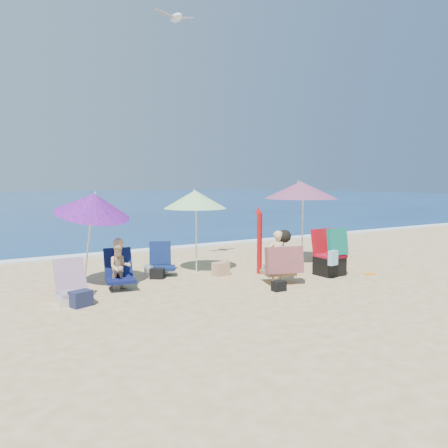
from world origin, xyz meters
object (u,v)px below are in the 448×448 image
camp_chair_left (330,256)px  seagull (176,18)px  umbrella_blue (93,204)px  chair_rainbow (73,291)px  chair_navy (158,265)px  person_center (280,258)px  umbrella_striped (195,199)px  umbrella_turquoise (301,190)px  furled_umbrella (259,237)px  camp_chair_right (330,258)px  person_left (119,266)px

camp_chair_left → seagull: seagull is taller
umbrella_blue → chair_rainbow: umbrella_blue is taller
chair_navy → person_center: bearing=-54.0°
umbrella_striped → person_center: 2.29m
umbrella_striped → chair_navy: umbrella_striped is taller
umbrella_turquoise → camp_chair_left: 1.71m
umbrella_blue → person_center: umbrella_blue is taller
seagull → chair_navy: bearing=167.9°
umbrella_striped → furled_umbrella: (1.10, -0.81, -0.79)m
furled_umbrella → seagull: 4.86m
camp_chair_right → chair_rainbow: bearing=172.5°
umbrella_blue → chair_navy: (1.48, 0.53, -1.36)m
camp_chair_left → camp_chair_right: bearing=-134.1°
camp_chair_left → person_left: 4.73m
furled_umbrella → umbrella_turquoise: bearing=16.8°
furled_umbrella → camp_chair_right: furled_umbrella is taller
furled_umbrella → seagull: seagull is taller
umbrella_turquoise → umbrella_blue: umbrella_turquoise is taller
chair_navy → seagull: 5.16m
furled_umbrella → person_left: 3.02m
person_center → person_left: size_ratio=1.12×
umbrella_striped → person_center: umbrella_striped is taller
umbrella_turquoise → chair_navy: size_ratio=2.20×
person_left → umbrella_striped: bearing=18.7°
umbrella_turquoise → person_center: size_ratio=2.06×
camp_chair_right → person_left: bearing=164.9°
camp_chair_left → umbrella_turquoise: bearing=101.9°
umbrella_striped → umbrella_blue: size_ratio=0.96×
chair_navy → person_left: size_ratio=1.05×
umbrella_turquoise → chair_rainbow: bearing=-172.3°
furled_umbrella → camp_chair_left: 1.82m
umbrella_turquoise → chair_navy: (-3.36, 0.68, -1.58)m
person_center → person_left: 2.99m
umbrella_blue → furled_umbrella: umbrella_blue is taller
person_center → umbrella_blue: bearing=151.8°
chair_navy → chair_rainbow: size_ratio=1.41×
chair_rainbow → person_left: (0.93, 0.45, 0.24)m
umbrella_blue → chair_rainbow: bearing=-124.4°
chair_navy → person_center: size_ratio=0.94×
chair_navy → seagull: (0.43, -0.09, 5.14)m
camp_chair_left → person_center: 2.08m
chair_rainbow → camp_chair_right: 5.11m
umbrella_blue → seagull: bearing=12.8°
furled_umbrella → camp_chair_right: 1.54m
chair_rainbow → camp_chair_left: bearing=-0.8°
umbrella_blue → person_left: umbrella_blue is taller
camp_chair_left → person_left: size_ratio=0.95×
umbrella_turquoise → umbrella_striped: umbrella_turquoise is taller
person_center → camp_chair_left: bearing=18.8°
umbrella_turquoise → person_left: bearing=-176.4°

